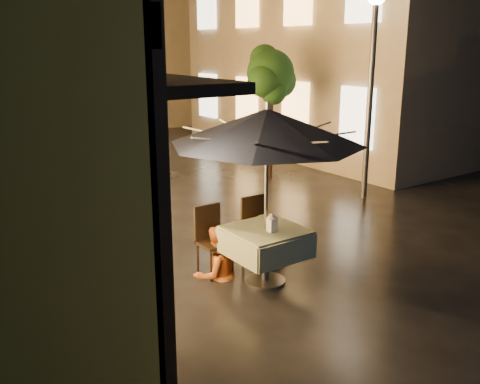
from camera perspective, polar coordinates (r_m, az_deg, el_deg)
ground at (r=8.30m, az=9.21°, el=-7.07°), size 90.00×90.00×0.00m
east_building_near at (r=17.58m, az=12.76°, el=16.01°), size 7.30×9.30×6.80m
east_building_far at (r=26.76m, az=-6.40°, el=16.55°), size 7.30×10.30×7.30m
street_tree at (r=12.68m, az=3.29°, el=12.19°), size 1.43×1.20×3.15m
streetlamp_near at (r=11.23m, az=13.96°, el=13.87°), size 0.36×0.36×4.23m
streetlamp_far at (r=21.18m, az=-11.96°, el=14.59°), size 0.36×0.36×4.23m
cafe_table at (r=7.23m, az=2.74°, el=-5.36°), size 0.99×0.99×0.78m
patio_umbrella at (r=6.83m, az=2.91°, el=6.97°), size 2.54×2.54×2.46m
cafe_chair_left at (r=7.60m, az=-3.07°, el=-4.69°), size 0.42×0.42×0.97m
cafe_chair_right at (r=8.02m, az=1.79°, el=-3.56°), size 0.42×0.42×0.97m
table_lantern at (r=7.02m, az=3.43°, el=-3.14°), size 0.16×0.16×0.25m
person_orange at (r=7.38m, az=-2.59°, el=-3.82°), size 0.71×0.55×1.44m
person_yellow at (r=7.87m, az=2.93°, el=-2.55°), size 0.94×0.56×1.44m
bicycle_0 at (r=10.05m, az=-18.64°, el=-0.90°), size 1.81×0.84×0.92m
bicycle_1 at (r=11.26m, az=-20.60°, el=0.88°), size 1.71×0.59×1.01m
bicycle_2 at (r=11.07m, az=-19.77°, el=0.68°), size 1.94×0.85×0.99m
bicycle_3 at (r=12.14m, az=-19.13°, el=1.95°), size 1.67×1.03×0.97m
bicycle_4 at (r=14.00m, az=-22.94°, el=3.31°), size 1.96×1.13×0.97m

